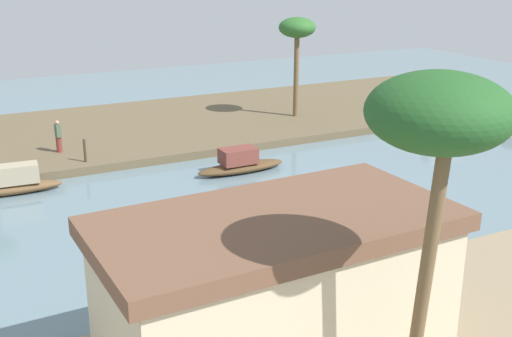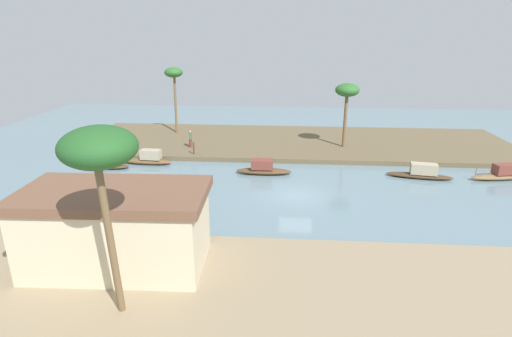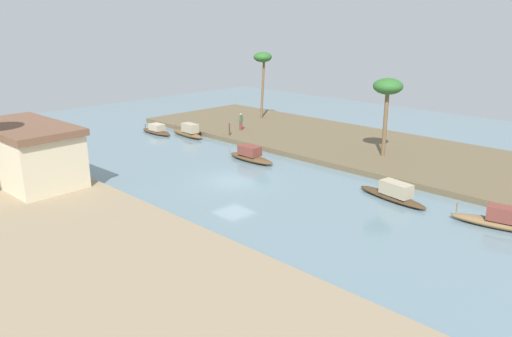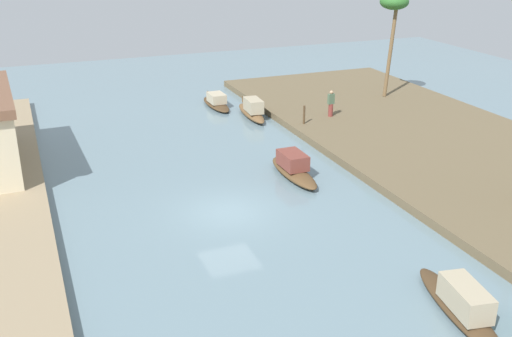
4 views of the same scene
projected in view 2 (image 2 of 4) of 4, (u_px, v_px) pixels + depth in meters
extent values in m
plane|color=slate|center=(296.00, 195.00, 30.36)|extent=(74.72, 74.72, 0.00)
cube|color=brown|center=(294.00, 142.00, 44.02)|extent=(45.63, 13.90, 0.44)
cube|color=#937F60|center=(303.00, 326.00, 16.56)|extent=(45.63, 13.90, 0.44)
ellipsoid|color=brown|center=(500.00, 177.00, 33.50)|extent=(5.13, 2.00, 0.49)
cube|color=brown|center=(505.00, 169.00, 33.32)|extent=(1.86, 1.24, 0.82)
cylinder|color=brown|center=(476.00, 172.00, 33.09)|extent=(0.07, 0.07, 0.64)
ellipsoid|color=brown|center=(264.00, 171.00, 34.77)|extent=(4.75, 1.24, 0.51)
cube|color=brown|center=(262.00, 164.00, 34.58)|extent=(1.83, 1.13, 0.78)
ellipsoid|color=#47331E|center=(105.00, 166.00, 36.29)|extent=(4.49, 1.28, 0.37)
cube|color=tan|center=(106.00, 161.00, 36.12)|extent=(1.58, 1.07, 0.66)
cylinder|color=#47331E|center=(83.00, 162.00, 36.31)|extent=(0.07, 0.07, 0.39)
ellipsoid|color=#47331E|center=(419.00, 176.00, 33.85)|extent=(5.43, 1.98, 0.40)
cube|color=tan|center=(424.00, 169.00, 33.58)|extent=(2.22, 1.30, 0.87)
ellipsoid|color=brown|center=(146.00, 161.00, 37.39)|extent=(4.92, 1.35, 0.53)
cube|color=tan|center=(151.00, 154.00, 37.10)|extent=(1.86, 1.06, 0.86)
cylinder|color=brown|center=(124.00, 156.00, 37.54)|extent=(0.07, 0.07, 0.46)
cylinder|color=brown|center=(191.00, 143.00, 41.14)|extent=(0.34, 0.34, 0.85)
cube|color=#4C664C|center=(190.00, 136.00, 40.89)|extent=(0.28, 0.45, 0.67)
sphere|color=tan|center=(190.00, 132.00, 40.75)|extent=(0.23, 0.23, 0.23)
cylinder|color=#4C3823|center=(194.00, 148.00, 38.77)|extent=(0.14, 0.14, 1.20)
cylinder|color=brown|center=(345.00, 121.00, 40.66)|extent=(0.33, 0.36, 5.29)
ellipsoid|color=#2D6628|center=(347.00, 90.00, 39.66)|extent=(2.37, 2.37, 1.30)
cylinder|color=brown|center=(176.00, 105.00, 46.53)|extent=(0.27, 0.69, 6.43)
ellipsoid|color=#2D6628|center=(174.00, 72.00, 45.36)|extent=(2.05, 2.05, 1.13)
cylinder|color=brown|center=(111.00, 243.00, 15.92)|extent=(0.29, 0.78, 6.68)
ellipsoid|color=#235623|center=(98.00, 147.00, 14.66)|extent=(2.85, 2.85, 1.57)
cube|color=beige|center=(117.00, 232.00, 20.04)|extent=(8.63, 4.66, 3.59)
cube|color=brown|center=(113.00, 194.00, 19.39)|extent=(9.15, 4.94, 0.46)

